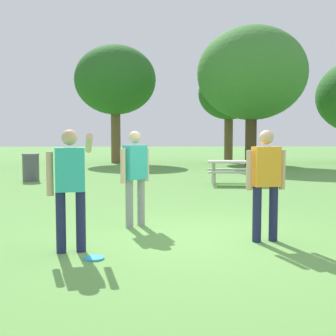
{
  "coord_description": "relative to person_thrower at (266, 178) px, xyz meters",
  "views": [
    {
      "loc": [
        -0.68,
        -6.43,
        1.55
      ],
      "look_at": [
        -0.34,
        1.04,
        1.0
      ],
      "focal_mm": 46.1,
      "sensor_mm": 36.0,
      "label": 1
    }
  ],
  "objects": [
    {
      "name": "picnic_table_near",
      "position": [
        1.04,
        7.5,
        -0.38
      ],
      "size": [
        1.85,
        1.6,
        0.77
      ],
      "color": "beige",
      "rests_on": "ground"
    },
    {
      "name": "person_bystander",
      "position": [
        -1.94,
        1.14,
        0.0
      ],
      "size": [
        0.48,
        0.43,
        1.64
      ],
      "color": "gray",
      "rests_on": "ground"
    },
    {
      "name": "tree_slender_mid",
      "position": [
        3.6,
        16.02,
        3.82
      ],
      "size": [
        5.62,
        5.62,
        7.18
      ],
      "color": "#4C3823",
      "rests_on": "ground"
    },
    {
      "name": "tree_broad_center",
      "position": [
        -3.62,
        18.99,
        3.82
      ],
      "size": [
        4.67,
        4.67,
        6.78
      ],
      "color": "brown",
      "rests_on": "ground"
    },
    {
      "name": "person_catcher",
      "position": [
        -2.76,
        -0.46,
        0.02
      ],
      "size": [
        0.6,
        0.74,
        1.64
      ],
      "color": "#1E234C",
      "rests_on": "ground"
    },
    {
      "name": "ground_plane",
      "position": [
        -1.04,
        0.22,
        -0.94
      ],
      "size": [
        120.0,
        120.0,
        0.0
      ],
      "primitive_type": "plane",
      "color": "#609947"
    },
    {
      "name": "person_thrower",
      "position": [
        0.0,
        0.0,
        0.0
      ],
      "size": [
        0.6,
        0.28,
        1.64
      ],
      "color": "#1E234C",
      "rests_on": "ground"
    },
    {
      "name": "frisbee",
      "position": [
        -2.41,
        -0.82,
        -0.93
      ],
      "size": [
        0.26,
        0.26,
        0.03
      ],
      "primitive_type": "cylinder",
      "color": "#2D9EDB",
      "rests_on": "ground"
    },
    {
      "name": "trash_can_beside_table",
      "position": [
        -5.8,
        8.9,
        -0.46
      ],
      "size": [
        0.59,
        0.59,
        0.96
      ],
      "color": "#515156",
      "rests_on": "ground"
    },
    {
      "name": "tree_far_right",
      "position": [
        3.0,
        19.06,
        3.07
      ],
      "size": [
        3.59,
        3.59,
        5.59
      ],
      "color": "brown",
      "rests_on": "ground"
    }
  ]
}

